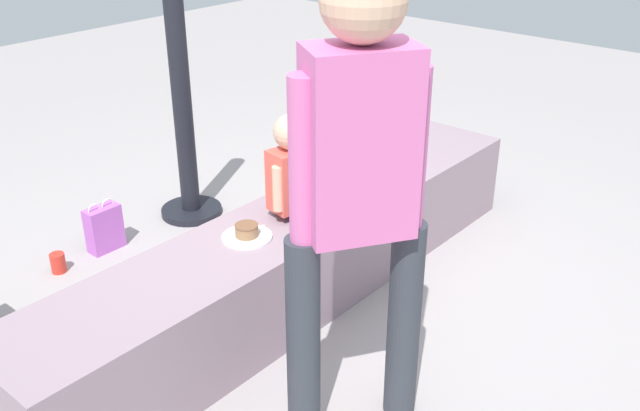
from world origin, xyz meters
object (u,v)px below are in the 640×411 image
Objects in this scene: cake_plate at (247,234)px; gift_bag at (104,228)px; water_bottle_far_side at (291,205)px; water_bottle_near_gift at (283,165)px; party_cup_red at (58,263)px; adult_standing at (359,174)px; child_seated at (296,173)px.

cake_plate is 1.17m from gift_bag.
water_bottle_near_gift is at bearing 47.28° from water_bottle_far_side.
party_cup_red is at bearing 157.08° from water_bottle_far_side.
gift_bag is (0.15, 1.84, -0.90)m from adult_standing.
water_bottle_far_side is at bearing -22.92° from party_cup_red.
cake_plate is (-0.30, 0.02, -0.19)m from child_seated.
child_seated is 1.30m from gift_bag.
child_seated is at bearing -3.08° from cake_plate.
party_cup_red is at bearing 119.12° from child_seated.
child_seated is at bearing 56.36° from adult_standing.
gift_bag reaches higher than water_bottle_near_gift.
gift_bag is 0.31m from party_cup_red.
water_bottle_far_side is (0.90, 0.58, -0.39)m from cake_plate.
gift_bag is 1.06m from water_bottle_far_side.
cake_plate is at bearing 76.68° from adult_standing.
water_bottle_near_gift is 1.93× the size of party_cup_red.
cake_plate is at bearing -141.80° from water_bottle_near_gift.
adult_standing is 16.22× the size of party_cup_red.
adult_standing reaches higher than water_bottle_far_side.
adult_standing is 2.50m from water_bottle_near_gift.
child_seated reaches higher than cake_plate.
gift_bag is at bearing 3.12° from party_cup_red.
child_seated is 4.61× the size of party_cup_red.
party_cup_red is at bearing 177.96° from water_bottle_near_gift.
adult_standing reaches higher than child_seated.
gift_bag is 1.40× the size of water_bottle_far_side.
party_cup_red is (-1.22, 0.52, -0.04)m from water_bottle_far_side.
water_bottle_near_gift is at bearing -3.20° from gift_bag.
child_seated is at bearing -134.98° from water_bottle_far_side.
child_seated is 1.42m from party_cup_red.
party_cup_red is (-0.30, -0.02, -0.08)m from gift_bag.
cake_plate is at bearing -89.04° from gift_bag.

